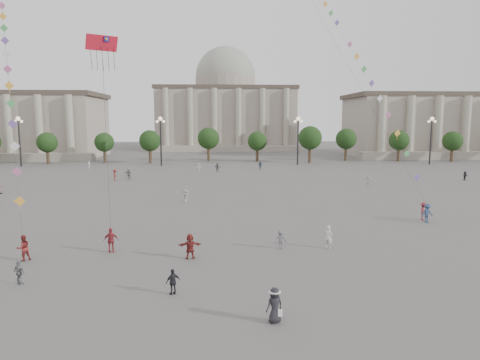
{
  "coord_description": "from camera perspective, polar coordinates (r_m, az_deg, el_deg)",
  "views": [
    {
      "loc": [
        -2.27,
        -23.7,
        9.75
      ],
      "look_at": [
        -0.56,
        12.0,
        4.79
      ],
      "focal_mm": 32.0,
      "sensor_mm": 36.0,
      "label": 1
    }
  ],
  "objects": [
    {
      "name": "ground",
      "position": [
        25.73,
        2.61,
        -14.38
      ],
      "size": [
        360.0,
        360.0,
        0.0
      ],
      "primitive_type": "plane",
      "color": "#514F4C",
      "rests_on": "ground"
    },
    {
      "name": "hall_central",
      "position": [
        153.01,
        -1.92,
        9.57
      ],
      "size": [
        48.3,
        34.3,
        35.5
      ],
      "color": "gray",
      "rests_on": "ground"
    },
    {
      "name": "tree_row",
      "position": [
        101.82,
        -1.47,
        5.44
      ],
      "size": [
        137.12,
        5.12,
        8.0
      ],
      "color": "#37291B",
      "rests_on": "ground"
    },
    {
      "name": "lamp_post_far_west",
      "position": [
        103.01,
        -27.4,
        5.68
      ],
      "size": [
        2.0,
        0.9,
        10.65
      ],
      "color": "#262628",
      "rests_on": "ground"
    },
    {
      "name": "lamp_post_mid_west",
      "position": [
        94.6,
        -10.54,
        6.31
      ],
      "size": [
        2.0,
        0.9,
        10.65
      ],
      "color": "#262628",
      "rests_on": "ground"
    },
    {
      "name": "lamp_post_mid_east",
      "position": [
        95.31,
        7.74,
        6.38
      ],
      "size": [
        2.0,
        0.9,
        10.65
      ],
      "color": "#262628",
      "rests_on": "ground"
    },
    {
      "name": "lamp_post_far_east",
      "position": [
        104.98,
        24.15,
        5.9
      ],
      "size": [
        2.0,
        0.9,
        10.65
      ],
      "color": "#262628",
      "rests_on": "ground"
    },
    {
      "name": "person_crowd_0",
      "position": [
        85.76,
        2.7,
        1.94
      ],
      "size": [
        1.02,
        0.44,
        1.73
      ],
      "primitive_type": "imported",
      "rotation": [
        0.0,
        0.0,
        0.02
      ],
      "color": "navy",
      "rests_on": "ground"
    },
    {
      "name": "person_crowd_4",
      "position": [
        81.31,
        -5.49,
        1.6
      ],
      "size": [
        1.67,
        1.32,
        1.77
      ],
      "primitive_type": "imported",
      "rotation": [
        0.0,
        0.0,
        3.7
      ],
      "color": "silver",
      "rests_on": "ground"
    },
    {
      "name": "person_crowd_6",
      "position": [
        33.18,
        5.46,
        -7.9
      ],
      "size": [
        1.05,
        0.73,
        1.48
      ],
      "primitive_type": "imported",
      "rotation": [
        0.0,
        0.0,
        0.21
      ],
      "color": "#5A5A5F",
      "rests_on": "ground"
    },
    {
      "name": "person_crowd_7",
      "position": [
        67.44,
        16.76,
        -0.09
      ],
      "size": [
        1.5,
        0.98,
        1.55
      ],
      "primitive_type": "imported",
      "rotation": [
        0.0,
        0.0,
        2.75
      ],
      "color": "silver",
      "rests_on": "ground"
    },
    {
      "name": "person_crowd_8",
      "position": [
        46.02,
        23.26,
        -3.85
      ],
      "size": [
        1.16,
        1.33,
        1.79
      ],
      "primitive_type": "imported",
      "rotation": [
        0.0,
        0.0,
        1.03
      ],
      "color": "maroon",
      "rests_on": "ground"
    },
    {
      "name": "person_crowd_9",
      "position": [
        79.95,
        27.8,
        0.51
      ],
      "size": [
        1.39,
        1.11,
        1.48
      ],
      "primitive_type": "imported",
      "rotation": [
        0.0,
        0.0,
        0.58
      ],
      "color": "black",
      "rests_on": "ground"
    },
    {
      "name": "person_crowd_10",
      "position": [
        91.18,
        -19.47,
        1.81
      ],
      "size": [
        0.49,
        0.65,
        1.6
      ],
      "primitive_type": "imported",
      "rotation": [
        0.0,
        0.0,
        1.77
      ],
      "color": "white",
      "rests_on": "ground"
    },
    {
      "name": "person_crowd_12",
      "position": [
        82.19,
        -3.03,
        1.67
      ],
      "size": [
        1.63,
        1.19,
        1.7
      ],
      "primitive_type": "imported",
      "rotation": [
        0.0,
        0.0,
        2.65
      ],
      "color": "slate",
      "rests_on": "ground"
    },
    {
      "name": "person_crowd_13",
      "position": [
        33.88,
        11.69,
        -7.42
      ],
      "size": [
        0.78,
        0.73,
        1.8
      ],
      "primitive_type": "imported",
      "rotation": [
        0.0,
        0.0,
        2.51
      ],
      "color": "silver",
      "rests_on": "ground"
    },
    {
      "name": "person_crowd_16",
      "position": [
        73.59,
        -14.61,
        0.72
      ],
      "size": [
        1.1,
        0.64,
        1.77
      ],
      "primitive_type": "imported",
      "rotation": [
        0.0,
        0.0,
        0.21
      ],
      "color": "#5E5F63",
      "rests_on": "ground"
    },
    {
      "name": "person_crowd_17",
      "position": [
        72.61,
        -16.32,
        0.62
      ],
      "size": [
        0.8,
        1.29,
        1.92
      ],
      "primitive_type": "imported",
      "rotation": [
        0.0,
        0.0,
        1.65
      ],
      "color": "maroon",
      "rests_on": "ground"
    },
    {
      "name": "person_crowd_20",
      "position": [
        52.15,
        -7.33,
        -1.89
      ],
      "size": [
        1.15,
        1.06,
        1.89
      ],
      "primitive_type": "imported",
      "rotation": [
        0.0,
        0.0,
        5.6
      ],
      "color": "silver",
      "rests_on": "ground"
    },
    {
      "name": "person_crowd_21",
      "position": [
        76.09,
        -14.68,
        0.93
      ],
      "size": [
        1.65,
        0.66,
        1.73
      ],
      "primitive_type": "imported",
      "rotation": [
        0.0,
        0.0,
        3.24
      ],
      "color": "silver",
      "rests_on": "ground"
    },
    {
      "name": "tourist_0",
      "position": [
        33.56,
        -16.8,
        -7.69
      ],
      "size": [
        1.13,
        0.56,
        1.86
      ],
      "primitive_type": "imported",
      "rotation": [
        0.0,
        0.0,
        3.24
      ],
      "color": "maroon",
      "rests_on": "ground"
    },
    {
      "name": "tourist_2",
      "position": [
        30.93,
        -6.67,
        -8.77
      ],
      "size": [
        1.74,
        0.75,
        1.82
      ],
      "primitive_type": "imported",
      "rotation": [
        0.0,
        0.0,
        3.27
      ],
      "color": "maroon",
      "rests_on": "ground"
    },
    {
      "name": "tourist_3",
      "position": [
        29.33,
        -27.33,
        -10.88
      ],
      "size": [
        0.95,
        0.74,
        1.5
      ],
      "primitive_type": "imported",
      "rotation": [
        0.0,
        0.0,
        2.64
      ],
      "color": "slate",
      "rests_on": "ground"
    },
    {
      "name": "tourist_4",
      "position": [
        25.08,
        -8.92,
        -13.26
      ],
      "size": [
        0.93,
        0.75,
        1.48
      ],
      "primitive_type": "imported",
      "rotation": [
        0.0,
        0.0,
        3.67
      ],
      "color": "black",
      "rests_on": "ground"
    },
    {
      "name": "kite_flyer_0",
      "position": [
        33.89,
        -26.91,
        -8.08
      ],
      "size": [
        1.13,
        1.11,
        1.84
      ],
      "primitive_type": "imported",
      "rotation": [
        0.0,
        0.0,
        3.85
      ],
      "color": "maroon",
      "rests_on": "ground"
    },
    {
      "name": "kite_flyer_1",
      "position": [
        45.05,
        23.69,
        -4.08
      ],
      "size": [
        1.32,
        0.94,
        1.85
      ],
      "primitive_type": "imported",
      "rotation": [
        0.0,
        0.0,
        0.23
      ],
      "color": "navy",
      "rests_on": "ground"
    },
    {
      "name": "hat_person",
      "position": [
        21.65,
        4.65,
        -16.23
      ],
      "size": [
        1.01,
        0.87,
        1.76
      ],
      "color": "black",
      "rests_on": "ground"
    },
    {
      "name": "dragon_kite",
      "position": [
        32.9,
        -17.88,
        15.66
      ],
      "size": [
        2.15,
        1.58,
        14.09
      ],
      "color": "red",
      "rests_on": "ground"
    },
    {
      "name": "kite_train_west",
      "position": [
        57.07,
        -29.23,
        20.01
      ],
      "size": [
        19.31,
        38.3,
        58.26
      ],
      "color": "#3F3F3F",
      "rests_on": "ground"
    }
  ]
}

